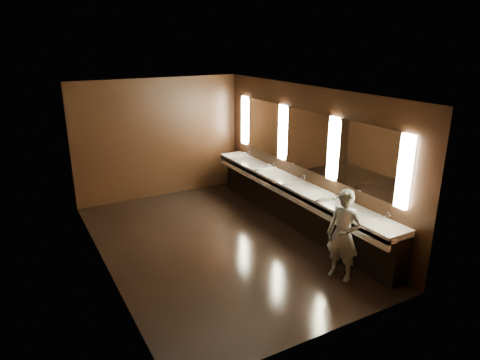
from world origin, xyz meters
name	(u,v)px	position (x,y,z in m)	size (l,w,h in m)	color
floor	(217,243)	(0.00, 0.00, 0.00)	(6.00, 6.00, 0.00)	black
ceiling	(214,91)	(0.00, 0.00, 2.80)	(4.00, 6.00, 0.02)	#2D2D2B
wall_back	(159,139)	(0.00, 3.00, 1.40)	(4.00, 0.02, 2.80)	black
wall_front	(326,237)	(0.00, -3.00, 1.40)	(4.00, 0.02, 2.80)	black
wall_left	(100,190)	(-2.00, 0.00, 1.40)	(0.02, 6.00, 2.80)	black
wall_right	(306,157)	(2.00, 0.00, 1.40)	(0.02, 6.00, 2.80)	black
sink_counter	(296,201)	(1.79, 0.00, 0.50)	(0.55, 5.40, 1.01)	black
mirror_band	(306,140)	(1.98, 0.00, 1.75)	(0.06, 5.03, 1.15)	#FFF2C8
person	(343,235)	(1.21, -2.03, 0.74)	(0.54, 0.35, 1.47)	#85B0C7
trash_bin	(341,246)	(1.58, -1.62, 0.27)	(0.34, 0.34, 0.53)	black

